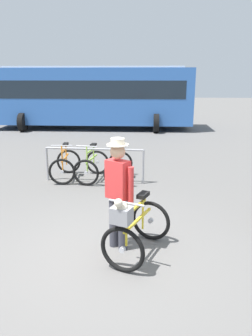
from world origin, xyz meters
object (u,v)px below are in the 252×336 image
(featured_bicycle, at_px, (134,228))
(person_with_featured_bike, at_px, (118,190))
(bus_distant, at_px, (92,94))
(racked_bike_yellow, at_px, (119,167))
(racked_bike_orange, at_px, (65,165))
(racked_bike_lime, at_px, (92,166))

(featured_bicycle, height_order, person_with_featured_bike, person_with_featured_bike)
(bus_distant, bearing_deg, racked_bike_yellow, -75.40)
(racked_bike_orange, xyz_separation_m, racked_bike_lime, (0.70, -0.02, -0.00))
(featured_bicycle, relative_size, person_with_featured_bike, 0.73)
(racked_bike_orange, height_order, bus_distant, bus_distant)
(racked_bike_lime, xyz_separation_m, racked_bike_yellow, (0.70, -0.02, 0.00))
(racked_bike_orange, bearing_deg, person_with_featured_bike, -63.07)
(racked_bike_yellow, distance_m, person_with_featured_bike, 3.46)
(racked_bike_yellow, height_order, bus_distant, bus_distant)
(featured_bicycle, bearing_deg, racked_bike_yellow, 99.42)
(racked_bike_lime, relative_size, racked_bike_yellow, 1.04)
(bus_distant, bearing_deg, featured_bicycle, -76.91)
(featured_bicycle, bearing_deg, racked_bike_lime, 109.48)
(racked_bike_yellow, bearing_deg, racked_bike_orange, 178.05)
(racked_bike_lime, height_order, featured_bicycle, featured_bicycle)
(racked_bike_orange, relative_size, person_with_featured_bike, 0.66)
(racked_bike_lime, xyz_separation_m, bus_distant, (-1.59, 8.76, 1.37))
(racked_bike_orange, relative_size, racked_bike_lime, 0.99)
(racked_bike_lime, bearing_deg, person_with_featured_bike, -72.93)
(racked_bike_yellow, height_order, featured_bicycle, featured_bicycle)
(racked_bike_lime, height_order, bus_distant, bus_distant)
(racked_bike_yellow, distance_m, bus_distant, 9.17)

